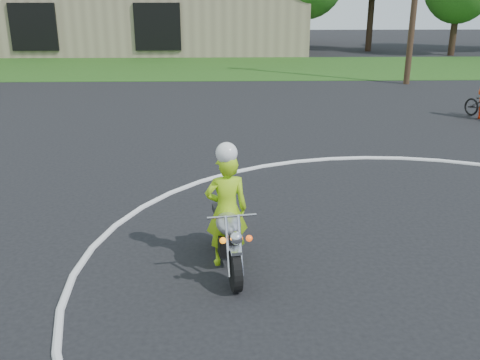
{
  "coord_description": "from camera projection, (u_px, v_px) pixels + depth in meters",
  "views": [
    {
      "loc": [
        -3.64,
        -4.3,
        4.12
      ],
      "look_at": [
        -3.4,
        4.28,
        1.1
      ],
      "focal_mm": 40.0,
      "sensor_mm": 36.0,
      "label": 1
    }
  ],
  "objects": [
    {
      "name": "grass_strip",
      "position": [
        288.0,
        67.0,
        30.97
      ],
      "size": [
        120.0,
        10.0,
        0.02
      ],
      "primitive_type": "cube",
      "color": "#1E4714",
      "rests_on": "ground"
    },
    {
      "name": "primary_motorcycle",
      "position": [
        227.0,
        237.0,
        8.3
      ],
      "size": [
        0.72,
        2.07,
        1.09
      ],
      "rotation": [
        0.0,
        0.0,
        0.16
      ],
      "color": "black",
      "rests_on": "ground"
    },
    {
      "name": "rider_primary_grp",
      "position": [
        227.0,
        207.0,
        8.28
      ],
      "size": [
        0.73,
        0.54,
        2.03
      ],
      "rotation": [
        0.0,
        0.0,
        0.16
      ],
      "color": "#A2DB17",
      "rests_on": "ground"
    }
  ]
}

